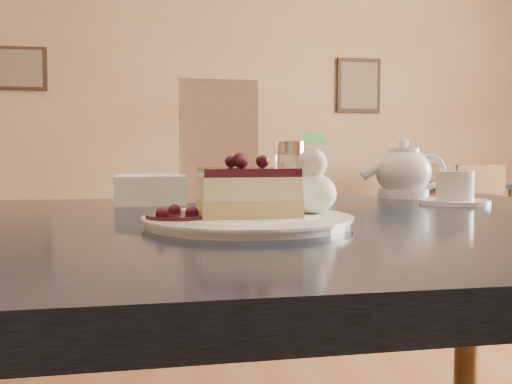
{
  "coord_description": "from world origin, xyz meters",
  "views": [
    {
      "loc": [
        -0.15,
        -0.67,
        0.92
      ],
      "look_at": [
        -0.05,
        0.02,
        0.87
      ],
      "focal_mm": 40.0,
      "sensor_mm": 36.0,
      "label": 1
    }
  ],
  "objects": [
    {
      "name": "tea_set",
      "position": [
        0.36,
        0.47,
        0.87
      ],
      "size": [
        0.21,
        0.29,
        0.11
      ],
      "color": "white",
      "rests_on": "main_table"
    },
    {
      "name": "cheesecake_slice",
      "position": [
        -0.05,
        0.09,
        0.87
      ],
      "size": [
        0.13,
        0.1,
        0.07
      ],
      "rotation": [
        0.0,
        0.0,
        0.03
      ],
      "color": "tan",
      "rests_on": "dessert_plate"
    },
    {
      "name": "bg_table_far_right",
      "position": [
        2.18,
        3.75,
        0.06
      ],
      "size": [
        0.96,
        1.62,
        1.08
      ],
      "rotation": [
        0.0,
        0.0,
        -0.1
      ],
      "color": "black",
      "rests_on": "ground"
    },
    {
      "name": "napkin_stack",
      "position": [
        -0.19,
        0.44,
        0.85
      ],
      "size": [
        0.14,
        0.14,
        0.05
      ],
      "primitive_type": "cube",
      "rotation": [
        0.0,
        0.0,
        0.03
      ],
      "color": "white",
      "rests_on": "main_table"
    },
    {
      "name": "sugar_shaker",
      "position": [
        0.09,
        0.46,
        0.88
      ],
      "size": [
        0.07,
        0.07,
        0.12
      ],
      "color": "white",
      "rests_on": "main_table"
    },
    {
      "name": "menu_card",
      "position": [
        -0.05,
        0.46,
        0.94
      ],
      "size": [
        0.15,
        0.04,
        0.24
      ],
      "primitive_type": "cube",
      "rotation": [
        0.0,
        0.0,
        0.03
      ],
      "color": "white",
      "rests_on": "main_table"
    },
    {
      "name": "dessert_plate",
      "position": [
        -0.05,
        0.09,
        0.83
      ],
      "size": [
        0.28,
        0.28,
        0.01
      ],
      "primitive_type": "cylinder",
      "color": "white",
      "rests_on": "main_table"
    },
    {
      "name": "main_table",
      "position": [
        -0.05,
        0.14,
        0.74
      ],
      "size": [
        1.34,
        0.92,
        0.82
      ],
      "rotation": [
        0.0,
        0.0,
        0.03
      ],
      "color": "black",
      "rests_on": "ground"
    },
    {
      "name": "berry_sauce",
      "position": [
        -0.14,
        0.08,
        0.84
      ],
      "size": [
        0.09,
        0.09,
        0.01
      ],
      "primitive_type": "cylinder",
      "color": "black",
      "rests_on": "dessert_plate"
    },
    {
      "name": "whipped_cream",
      "position": [
        0.05,
        0.1,
        0.86
      ],
      "size": [
        0.07,
        0.07,
        0.06
      ],
      "color": "white",
      "rests_on": "dessert_plate"
    }
  ]
}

